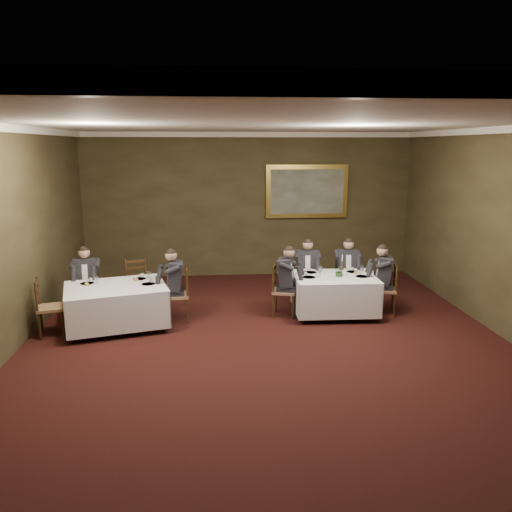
{
  "coord_description": "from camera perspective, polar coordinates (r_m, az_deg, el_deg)",
  "views": [
    {
      "loc": [
        -0.82,
        -7.18,
        3.18
      ],
      "look_at": [
        -0.07,
        1.96,
        1.15
      ],
      "focal_mm": 35.0,
      "sensor_mm": 36.0,
      "label": 1
    }
  ],
  "objects": [
    {
      "name": "centerpiece",
      "position": [
        9.52,
        9.53,
        -1.64
      ],
      "size": [
        0.26,
        0.25,
        0.24
      ],
      "primitive_type": "imported",
      "rotation": [
        0.0,
        0.0,
        -0.33
      ],
      "color": "#2D5926",
      "rests_on": "table_main"
    },
    {
      "name": "front_wall",
      "position": [
        2.73,
        14.35,
        -19.51
      ],
      "size": [
        8.0,
        0.1,
        3.5
      ],
      "primitive_type": "cube",
      "color": "#2F2817",
      "rests_on": "ground"
    },
    {
      "name": "chair_sec_backright",
      "position": [
        10.16,
        -13.38,
        -4.43
      ],
      "size": [
        0.53,
        0.51,
        1.0
      ],
      "rotation": [
        0.0,
        0.0,
        3.38
      ],
      "color": "olive",
      "rests_on": "ground"
    },
    {
      "name": "diner_sec_endright",
      "position": [
        9.33,
        -9.04,
        -4.28
      ],
      "size": [
        0.51,
        0.44,
        1.35
      ],
      "rotation": [
        0.0,
        0.0,
        1.65
      ],
      "color": "black",
      "rests_on": "chair_sec_endright"
    },
    {
      "name": "ceiling",
      "position": [
        7.23,
        1.88,
        15.02
      ],
      "size": [
        8.0,
        10.0,
        0.1
      ],
      "primitive_type": "cube",
      "color": "silver",
      "rests_on": "back_wall"
    },
    {
      "name": "diner_main_endleft",
      "position": [
        9.48,
        3.24,
        -3.87
      ],
      "size": [
        0.56,
        0.5,
        1.35
      ],
      "rotation": [
        0.0,
        0.0,
        -1.81
      ],
      "color": "black",
      "rests_on": "chair_main_endleft"
    },
    {
      "name": "chair_sec_endright",
      "position": [
        9.4,
        -8.92,
        -5.62
      ],
      "size": [
        0.45,
        0.47,
        1.0
      ],
      "rotation": [
        0.0,
        0.0,
        1.65
      ],
      "color": "olive",
      "rests_on": "ground"
    },
    {
      "name": "diner_main_endright",
      "position": [
        9.89,
        14.47,
        -3.57
      ],
      "size": [
        0.56,
        0.51,
        1.35
      ],
      "rotation": [
        0.0,
        0.0,
        1.32
      ],
      "color": "black",
      "rests_on": "chair_main_endright"
    },
    {
      "name": "table_main",
      "position": [
        9.66,
        8.96,
        -4.1
      ],
      "size": [
        1.58,
        1.22,
        0.67
      ],
      "rotation": [
        0.0,
        0.0,
        -0.02
      ],
      "color": "black",
      "rests_on": "ground"
    },
    {
      "name": "back_wall",
      "position": [
        12.29,
        -0.84,
        5.8
      ],
      "size": [
        8.0,
        0.1,
        3.5
      ],
      "primitive_type": "cube",
      "color": "#2F2817",
      "rests_on": "ground"
    },
    {
      "name": "chair_sec_backleft",
      "position": [
        10.11,
        -18.61,
        -4.83
      ],
      "size": [
        0.48,
        0.46,
        1.0
      ],
      "rotation": [
        0.0,
        0.0,
        3.23
      ],
      "color": "olive",
      "rests_on": "ground"
    },
    {
      "name": "painting",
      "position": [
        12.37,
        5.82,
        7.35
      ],
      "size": [
        2.01,
        0.09,
        1.3
      ],
      "color": "gold",
      "rests_on": "back_wall"
    },
    {
      "name": "chair_main_backleft",
      "position": [
        10.38,
        5.77,
        -3.78
      ],
      "size": [
        0.47,
        0.45,
        1.0
      ],
      "rotation": [
        0.0,
        0.0,
        3.06
      ],
      "color": "olive",
      "rests_on": "ground"
    },
    {
      "name": "diner_main_backleft",
      "position": [
        10.31,
        5.81,
        -2.58
      ],
      "size": [
        0.44,
        0.51,
        1.35
      ],
      "rotation": [
        0.0,
        0.0,
        3.06
      ],
      "color": "black",
      "rests_on": "chair_main_backleft"
    },
    {
      "name": "place_setting_table_main",
      "position": [
        9.83,
        6.53,
        -1.63
      ],
      "size": [
        0.33,
        0.31,
        0.14
      ],
      "color": "white",
      "rests_on": "table_main"
    },
    {
      "name": "diner_main_backright",
      "position": [
        10.47,
        10.3,
        -2.49
      ],
      "size": [
        0.44,
        0.5,
        1.35
      ],
      "rotation": [
        0.0,
        0.0,
        3.08
      ],
      "color": "black",
      "rests_on": "chair_main_backright"
    },
    {
      "name": "table_second",
      "position": [
        9.23,
        -15.66,
        -5.21
      ],
      "size": [
        2.01,
        1.72,
        0.67
      ],
      "rotation": [
        0.0,
        0.0,
        0.26
      ],
      "color": "black",
      "rests_on": "ground"
    },
    {
      "name": "chair_sec_endleft",
      "position": [
        9.28,
        -22.39,
        -6.67
      ],
      "size": [
        0.52,
        0.53,
        1.0
      ],
      "rotation": [
        0.0,
        0.0,
        -1.32
      ],
      "color": "olive",
      "rests_on": "ground"
    },
    {
      "name": "diner_sec_backleft",
      "position": [
        10.04,
        -18.71,
        -3.61
      ],
      "size": [
        0.45,
        0.51,
        1.35
      ],
      "rotation": [
        0.0,
        0.0,
        3.23
      ],
      "color": "black",
      "rests_on": "chair_sec_backleft"
    },
    {
      "name": "candlestick",
      "position": [
        9.6,
        9.8,
        -1.32
      ],
      "size": [
        0.06,
        0.06,
        0.42
      ],
      "color": "#C78C3C",
      "rests_on": "table_main"
    },
    {
      "name": "chair_main_endright",
      "position": [
        9.95,
        14.47,
        -4.84
      ],
      "size": [
        0.52,
        0.53,
        1.0
      ],
      "rotation": [
        0.0,
        0.0,
        1.32
      ],
      "color": "olive",
      "rests_on": "ground"
    },
    {
      "name": "crown_molding",
      "position": [
        7.23,
        1.88,
        14.54
      ],
      "size": [
        8.0,
        10.0,
        0.12
      ],
      "color": "white",
      "rests_on": "back_wall"
    },
    {
      "name": "chair_main_endleft",
      "position": [
        9.55,
        3.15,
        -5.18
      ],
      "size": [
        0.51,
        0.53,
        1.0
      ],
      "rotation": [
        0.0,
        0.0,
        -1.81
      ],
      "color": "olive",
      "rests_on": "ground"
    },
    {
      "name": "chair_main_backright",
      "position": [
        10.54,
        10.24,
        -3.67
      ],
      "size": [
        0.47,
        0.45,
        1.0
      ],
      "rotation": [
        0.0,
        0.0,
        3.08
      ],
      "color": "olive",
      "rests_on": "ground"
    },
    {
      "name": "ground",
      "position": [
        7.89,
        1.7,
        -11.28
      ],
      "size": [
        10.0,
        10.0,
        0.0
      ],
      "primitive_type": "plane",
      "color": "black",
      "rests_on": "ground"
    },
    {
      "name": "place_setting_table_second",
      "position": [
        9.48,
        -18.41,
        -2.74
      ],
      "size": [
        0.33,
        0.31,
        0.14
      ],
      "color": "white",
      "rests_on": "table_second"
    }
  ]
}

